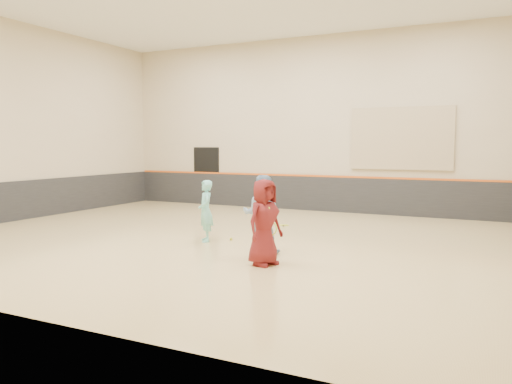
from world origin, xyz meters
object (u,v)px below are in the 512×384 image
at_px(girl, 206,211).
at_px(young_man, 264,222).
at_px(spare_racket, 284,224).
at_px(instructor, 262,214).

height_order(girl, young_man, young_man).
bearing_deg(young_man, spare_racket, 36.61).
relative_size(girl, instructor, 0.88).
bearing_deg(girl, instructor, 32.95).
height_order(girl, instructor, instructor).
distance_m(instructor, spare_racket, 3.76).
relative_size(girl, spare_racket, 2.41).
bearing_deg(instructor, young_man, 99.98).
xyz_separation_m(instructor, spare_racket, (-0.96, 3.55, -0.79)).
distance_m(young_man, spare_racket, 4.77).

